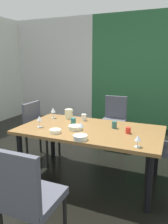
% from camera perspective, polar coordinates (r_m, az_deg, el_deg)
% --- Properties ---
extents(ground_plane, '(6.03, 5.61, 0.02)m').
position_cam_1_polar(ground_plane, '(3.35, -4.37, -15.33)').
color(ground_plane, black).
extents(back_panel_interior, '(2.36, 0.10, 2.69)m').
position_cam_1_polar(back_panel_interior, '(6.25, -8.10, 10.85)').
color(back_panel_interior, silver).
rests_on(back_panel_interior, ground_plane).
extents(garden_window_panel, '(3.67, 0.10, 2.69)m').
position_cam_1_polar(garden_window_panel, '(5.37, 21.21, 9.75)').
color(garden_window_panel, '#2D663C').
rests_on(garden_window_panel, ground_plane).
extents(dining_table, '(1.86, 1.03, 0.72)m').
position_cam_1_polar(dining_table, '(2.91, 1.52, -5.69)').
color(dining_table, olive).
rests_on(dining_table, ground_plane).
extents(chair_left_far, '(0.44, 0.44, 0.93)m').
position_cam_1_polar(chair_left_far, '(3.65, -11.73, -3.82)').
color(chair_left_far, '#4C4E59').
rests_on(chair_left_far, ground_plane).
extents(chair_head_far, '(0.44, 0.45, 0.94)m').
position_cam_1_polar(chair_head_far, '(4.16, 7.82, -1.53)').
color(chair_head_far, '#4C4E59').
rests_on(chair_head_far, ground_plane).
extents(chair_head_near, '(0.44, 0.44, 0.96)m').
position_cam_1_polar(chair_head_near, '(1.91, -14.67, -20.34)').
color(chair_head_near, '#4C4E59').
rests_on(chair_head_near, ground_plane).
extents(wine_glass_right, '(0.07, 0.07, 0.15)m').
position_cam_1_polar(wine_glass_right, '(2.63, -0.74, -3.45)').
color(wine_glass_right, silver).
rests_on(wine_glass_right, dining_table).
extents(wine_glass_corner, '(0.07, 0.07, 0.13)m').
position_cam_1_polar(wine_glass_corner, '(2.32, 13.90, -6.71)').
color(wine_glass_corner, silver).
rests_on(wine_glass_corner, dining_table).
extents(wine_glass_near_window, '(0.07, 0.07, 0.15)m').
position_cam_1_polar(wine_glass_near_window, '(2.98, -11.58, -1.74)').
color(wine_glass_near_window, silver).
rests_on(wine_glass_near_window, dining_table).
extents(wine_glass_south, '(0.08, 0.08, 0.16)m').
position_cam_1_polar(wine_glass_south, '(3.42, -8.06, 0.43)').
color(wine_glass_south, silver).
rests_on(wine_glass_south, dining_table).
extents(serving_bowl_rear, '(0.18, 0.18, 0.05)m').
position_cam_1_polar(serving_bowl_rear, '(2.84, -2.30, -4.09)').
color(serving_bowl_rear, beige).
rests_on(serving_bowl_rear, dining_table).
extents(serving_bowl_front, '(0.14, 0.14, 0.05)m').
position_cam_1_polar(serving_bowl_front, '(2.73, -7.53, -4.98)').
color(serving_bowl_front, white).
rests_on(serving_bowl_front, dining_table).
extents(serving_bowl_left, '(0.17, 0.17, 0.05)m').
position_cam_1_polar(serving_bowl_left, '(2.48, -1.00, -6.65)').
color(serving_bowl_left, silver).
rests_on(serving_bowl_left, dining_table).
extents(cup_center, '(0.07, 0.07, 0.09)m').
position_cam_1_polar(cup_center, '(3.06, -2.81, -2.43)').
color(cup_center, '#276E72').
rests_on(cup_center, dining_table).
extents(cup_east, '(0.06, 0.06, 0.08)m').
position_cam_1_polar(cup_east, '(2.74, 11.46, -4.72)').
color(cup_east, red).
rests_on(cup_east, dining_table).
extents(cup_west, '(0.07, 0.07, 0.09)m').
position_cam_1_polar(cup_west, '(2.91, 7.92, -3.33)').
color(cup_west, '#316562').
rests_on(cup_west, dining_table).
extents(cup_north, '(0.08, 0.08, 0.10)m').
position_cam_1_polar(cup_north, '(3.26, -0.02, -1.40)').
color(cup_north, silver).
rests_on(cup_north, dining_table).
extents(pitcher_near_shelf, '(0.14, 0.12, 0.15)m').
position_cam_1_polar(pitcher_near_shelf, '(3.37, -4.00, -0.48)').
color(pitcher_near_shelf, beige).
rests_on(pitcher_near_shelf, dining_table).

